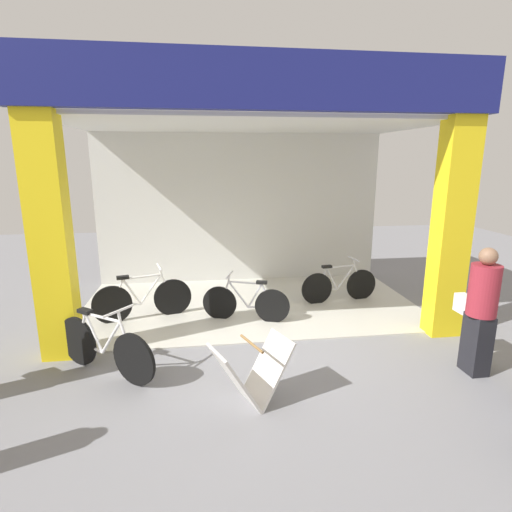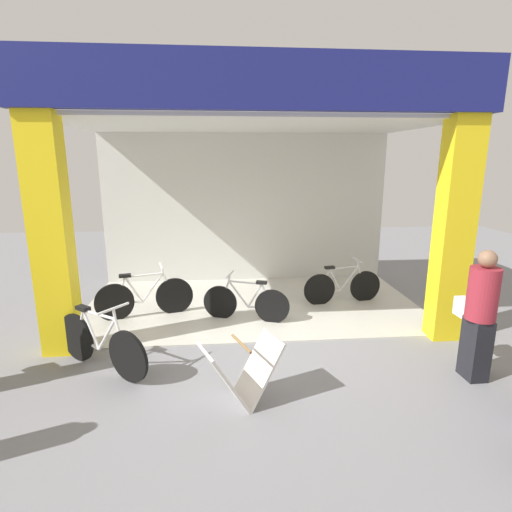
% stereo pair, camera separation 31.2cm
% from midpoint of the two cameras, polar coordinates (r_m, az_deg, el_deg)
% --- Properties ---
extents(ground_plane, '(20.36, 20.36, 0.00)m').
position_cam_midpoint_polar(ground_plane, '(6.24, 2.15, -12.16)').
color(ground_plane, gray).
rests_on(ground_plane, ground).
extents(shop_facade, '(6.38, 3.68, 4.03)m').
position_cam_midpoint_polar(shop_facade, '(7.40, 0.59, 9.36)').
color(shop_facade, beige).
rests_on(shop_facade, ground).
extents(bicycle_inside_0, '(1.54, 0.42, 0.85)m').
position_cam_midpoint_polar(bicycle_inside_0, '(7.94, 13.16, -4.17)').
color(bicycle_inside_0, black).
rests_on(bicycle_inside_0, ground).
extents(bicycle_inside_1, '(1.63, 0.53, 0.92)m').
position_cam_midpoint_polar(bicycle_inside_1, '(7.28, -14.20, -5.63)').
color(bicycle_inside_1, black).
rests_on(bicycle_inside_1, ground).
extents(bicycle_inside_2, '(1.44, 0.53, 0.82)m').
position_cam_midpoint_polar(bicycle_inside_2, '(6.91, -0.11, -6.57)').
color(bicycle_inside_2, black).
rests_on(bicycle_inside_2, ground).
extents(bicycle_parked_0, '(1.37, 1.07, 0.93)m').
position_cam_midpoint_polar(bicycle_parked_0, '(5.67, -19.52, -11.54)').
color(bicycle_parked_0, black).
rests_on(bicycle_parked_0, ground).
extents(sandwich_board_sign, '(0.99, 0.78, 0.75)m').
position_cam_midpoint_polar(sandwich_board_sign, '(4.71, -0.09, -16.15)').
color(sandwich_board_sign, silver).
rests_on(sandwich_board_sign, ground).
extents(pedestrian_1, '(0.36, 0.63, 1.66)m').
position_cam_midpoint_polar(pedestrian_1, '(5.79, 30.26, -6.99)').
color(pedestrian_1, black).
rests_on(pedestrian_1, ground).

